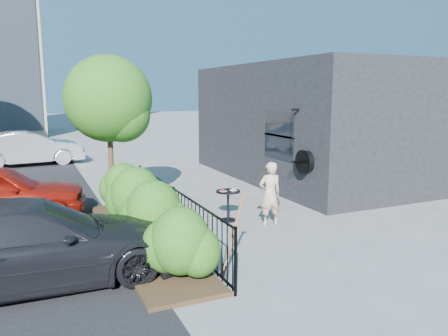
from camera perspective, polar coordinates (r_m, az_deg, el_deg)
name	(u,v)px	position (r m, az deg, el deg)	size (l,w,h in m)	color
ground	(238,228)	(10.05, 1.80, -7.88)	(120.00, 120.00, 0.00)	gray
shop_building	(320,122)	(16.33, 12.39, 5.91)	(6.22, 9.00, 4.00)	black
fence	(174,212)	(9.35, -6.52, -5.71)	(0.05, 6.05, 1.10)	black
planting_bed	(142,240)	(9.33, -10.61, -9.21)	(1.30, 6.00, 0.08)	#382616
shrubs	(145,207)	(9.25, -10.28, -5.08)	(1.10, 5.60, 1.24)	#195413
patio_tree	(111,104)	(11.53, -14.50, 8.08)	(2.20, 2.20, 3.94)	#3F2B19
cafe_table	(228,200)	(10.48, 0.54, -4.21)	(0.59, 0.59, 0.79)	black
woman	(270,194)	(10.16, 6.02, -3.35)	(0.55, 0.36, 1.49)	#DAAE8D
shovel	(232,241)	(7.32, 1.01, -9.51)	(0.49, 0.19, 1.44)	brown
car_silver	(29,148)	(20.21, -24.14, 2.35)	(1.53, 4.38, 1.44)	#B0B0B5
car_darkgrey	(31,243)	(7.69, -23.90, -8.98)	(1.93, 4.75, 1.38)	black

